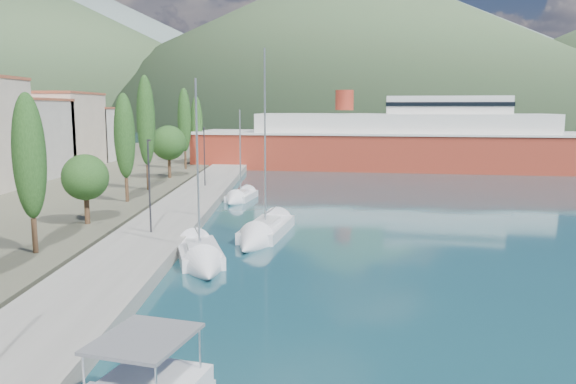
{
  "coord_description": "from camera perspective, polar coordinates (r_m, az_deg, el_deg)",
  "views": [
    {
      "loc": [
        0.45,
        -21.79,
        8.88
      ],
      "look_at": [
        0.0,
        14.0,
        3.5
      ],
      "focal_mm": 35.0,
      "sensor_mm": 36.0,
      "label": 1
    }
  ],
  "objects": [
    {
      "name": "hills_far",
      "position": [
        658.82,
        13.23,
        14.3
      ],
      "size": [
        1480.0,
        900.0,
        180.0
      ],
      "color": "slate",
      "rests_on": "ground"
    },
    {
      "name": "quay",
      "position": [
        49.45,
        -10.31,
        -1.47
      ],
      "size": [
        5.0,
        88.0,
        0.8
      ],
      "primitive_type": "cube",
      "color": "gray",
      "rests_on": "ground"
    },
    {
      "name": "lamp_posts",
      "position": [
        37.83,
        -13.75,
        1.02
      ],
      "size": [
        0.15,
        43.95,
        6.06
      ],
      "color": "#2D2D33",
      "rests_on": "quay"
    },
    {
      "name": "sailboat_far",
      "position": [
        53.58,
        -5.22,
        -0.73
      ],
      "size": [
        3.32,
        6.75,
        9.51
      ],
      "color": "silver",
      "rests_on": "ground"
    },
    {
      "name": "sailboat_near",
      "position": [
        32.05,
        -8.68,
        -7.06
      ],
      "size": [
        4.41,
        8.32,
        11.46
      ],
      "color": "silver",
      "rests_on": "ground"
    },
    {
      "name": "tree_row",
      "position": [
        57.22,
        -14.33,
        5.29
      ],
      "size": [
        4.04,
        61.7,
        11.39
      ],
      "color": "#47301E",
      "rests_on": "land_strip"
    },
    {
      "name": "ground",
      "position": [
        142.07,
        0.54,
        4.96
      ],
      "size": [
        1400.0,
        1400.0,
        0.0
      ],
      "primitive_type": "plane",
      "color": "#17414B"
    },
    {
      "name": "ferry",
      "position": [
        84.33,
        11.58,
        4.84
      ],
      "size": [
        62.15,
        22.06,
        12.09
      ],
      "color": "#9D3120",
      "rests_on": "ground"
    },
    {
      "name": "hills_near",
      "position": [
        408.18,
        15.0,
        13.93
      ],
      "size": [
        1010.0,
        520.0,
        115.0
      ],
      "color": "#405837",
      "rests_on": "ground"
    },
    {
      "name": "sailboat_mid",
      "position": [
        37.62,
        -3.01,
        -4.6
      ],
      "size": [
        4.39,
        9.93,
        13.84
      ],
      "color": "silver",
      "rests_on": "ground"
    }
  ]
}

